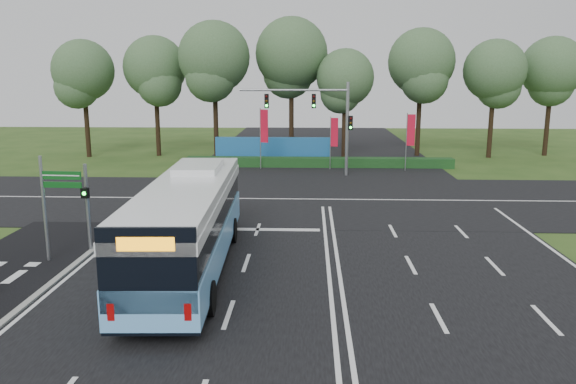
# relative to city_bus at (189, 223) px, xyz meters

# --- Properties ---
(ground) EXTENTS (120.00, 120.00, 0.00)m
(ground) POSITION_rel_city_bus_xyz_m (5.37, 0.89, -1.91)
(ground) COLOR #2A4818
(ground) RESTS_ON ground
(road_main) EXTENTS (20.00, 120.00, 0.04)m
(road_main) POSITION_rel_city_bus_xyz_m (5.37, 0.89, -1.89)
(road_main) COLOR black
(road_main) RESTS_ON ground
(road_cross) EXTENTS (120.00, 14.00, 0.05)m
(road_cross) POSITION_rel_city_bus_xyz_m (5.37, 12.89, -1.88)
(road_cross) COLOR black
(road_cross) RESTS_ON ground
(kerb_strip) EXTENTS (0.25, 18.00, 0.12)m
(kerb_strip) POSITION_rel_city_bus_xyz_m (-4.73, -2.11, -1.85)
(kerb_strip) COLOR gray
(kerb_strip) RESTS_ON ground
(city_bus) EXTENTS (3.32, 13.30, 3.79)m
(city_bus) POSITION_rel_city_bus_xyz_m (0.00, 0.00, 0.00)
(city_bus) COLOR #6EBAFF
(city_bus) RESTS_ON ground
(pedestrian_signal) EXTENTS (0.33, 0.43, 3.82)m
(pedestrian_signal) POSITION_rel_city_bus_xyz_m (-4.83, 2.22, 0.18)
(pedestrian_signal) COLOR gray
(pedestrian_signal) RESTS_ON ground
(street_sign) EXTENTS (1.70, 0.20, 4.36)m
(street_sign) POSITION_rel_city_bus_xyz_m (-5.68, 0.85, 0.81)
(street_sign) COLOR gray
(street_sign) RESTS_ON ground
(banner_flag_left) EXTENTS (0.68, 0.33, 4.92)m
(banner_flag_left) POSITION_rel_city_bus_xyz_m (0.85, 24.18, 1.28)
(banner_flag_left) COLOR gray
(banner_flag_left) RESTS_ON ground
(banner_flag_mid) EXTENTS (0.62, 0.15, 4.26)m
(banner_flag_mid) POSITION_rel_city_bus_xyz_m (6.47, 24.16, 0.88)
(banner_flag_mid) COLOR gray
(banner_flag_mid) RESTS_ON ground
(banner_flag_right) EXTENTS (0.68, 0.08, 4.59)m
(banner_flag_right) POSITION_rel_city_bus_xyz_m (12.42, 23.66, 1.09)
(banner_flag_right) COLOR gray
(banner_flag_right) RESTS_ON ground
(traffic_light_gantry) EXTENTS (8.41, 0.28, 7.00)m
(traffic_light_gantry) POSITION_rel_city_bus_xyz_m (5.57, 21.39, 2.76)
(traffic_light_gantry) COLOR gray
(traffic_light_gantry) RESTS_ON ground
(hedge) EXTENTS (22.00, 1.20, 0.80)m
(hedge) POSITION_rel_city_bus_xyz_m (5.37, 25.39, -1.51)
(hedge) COLOR #143917
(hedge) RESTS_ON ground
(blue_hoarding) EXTENTS (10.00, 0.30, 2.20)m
(blue_hoarding) POSITION_rel_city_bus_xyz_m (1.37, 27.89, -0.81)
(blue_hoarding) COLOR #1D60A0
(blue_hoarding) RESTS_ON ground
(eucalyptus_row) EXTENTS (48.53, 9.21, 12.72)m
(eucalyptus_row) POSITION_rel_city_bus_xyz_m (5.08, 31.49, 6.54)
(eucalyptus_row) COLOR black
(eucalyptus_row) RESTS_ON ground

